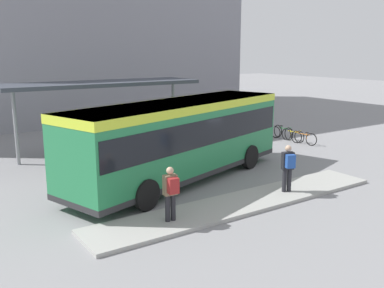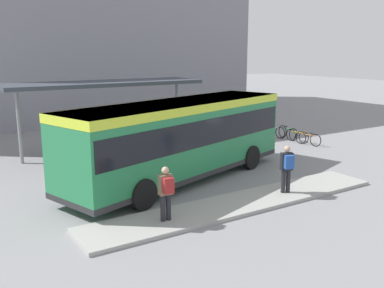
% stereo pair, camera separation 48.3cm
% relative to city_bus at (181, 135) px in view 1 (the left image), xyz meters
% --- Properties ---
extents(ground_plane, '(120.00, 120.00, 0.00)m').
position_rel_city_bus_xyz_m(ground_plane, '(-0.01, -0.00, -1.82)').
color(ground_plane, gray).
extents(curb_island, '(10.99, 1.80, 0.12)m').
position_rel_city_bus_xyz_m(curb_island, '(0.22, -3.46, -1.76)').
color(curb_island, '#9E9E99').
rests_on(curb_island, ground_plane).
extents(city_bus, '(10.58, 5.49, 3.11)m').
position_rel_city_bus_xyz_m(city_bus, '(0.00, 0.00, 0.00)').
color(city_bus, '#237A47').
rests_on(city_bus, ground_plane).
extents(pedestrian_waiting, '(0.49, 0.52, 1.67)m').
position_rel_city_bus_xyz_m(pedestrian_waiting, '(2.12, -3.60, -0.74)').
color(pedestrian_waiting, '#232328').
rests_on(pedestrian_waiting, curb_island).
extents(pedestrian_companion, '(0.41, 0.44, 1.63)m').
position_rel_city_bus_xyz_m(pedestrian_companion, '(-2.65, -3.58, -0.76)').
color(pedestrian_companion, '#232328').
rests_on(pedestrian_companion, curb_island).
extents(bicycle_orange, '(0.48, 1.61, 0.70)m').
position_rel_city_bus_xyz_m(bicycle_orange, '(9.11, 1.83, -1.46)').
color(bicycle_orange, black).
rests_on(bicycle_orange, ground_plane).
extents(bicycle_yellow, '(0.48, 1.61, 0.70)m').
position_rel_city_bus_xyz_m(bicycle_yellow, '(9.19, 2.70, -1.47)').
color(bicycle_yellow, black).
rests_on(bicycle_yellow, ground_plane).
extents(bicycle_green, '(0.48, 1.73, 0.75)m').
position_rel_city_bus_xyz_m(bicycle_green, '(9.33, 3.57, -1.44)').
color(bicycle_green, black).
rests_on(bicycle_green, ground_plane).
extents(bicycle_white, '(0.48, 1.64, 0.71)m').
position_rel_city_bus_xyz_m(bicycle_white, '(9.06, 4.44, -1.46)').
color(bicycle_white, black).
rests_on(bicycle_white, ground_plane).
extents(station_shelter, '(9.60, 2.82, 3.54)m').
position_rel_city_bus_xyz_m(station_shelter, '(-0.69, 6.09, 1.57)').
color(station_shelter, '#383D47').
rests_on(station_shelter, ground_plane).
extents(potted_planter_near_shelter, '(1.02, 1.02, 1.54)m').
position_rel_city_bus_xyz_m(potted_planter_near_shelter, '(-1.96, 3.62, -1.02)').
color(potted_planter_near_shelter, slate).
rests_on(potted_planter_near_shelter, ground_plane).
extents(station_building, '(27.99, 15.58, 17.62)m').
position_rel_city_bus_xyz_m(station_building, '(0.85, 21.84, 6.99)').
color(station_building, gray).
rests_on(station_building, ground_plane).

